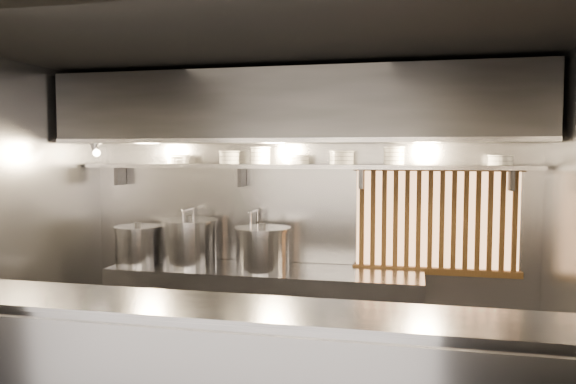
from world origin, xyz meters
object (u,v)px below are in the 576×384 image
at_px(stock_pot_left, 189,242).
at_px(stock_pot_right, 263,248).
at_px(stock_pot_mid, 138,244).
at_px(pendant_bulb, 286,158).
at_px(heat_lamp, 95,147).

relative_size(stock_pot_left, stock_pot_right, 0.97).
bearing_deg(stock_pot_mid, pendant_bulb, 3.13).
xyz_separation_m(stock_pot_mid, stock_pot_right, (1.31, -0.03, 0.02)).
bearing_deg(stock_pot_right, heat_lamp, -171.71).
distance_m(heat_lamp, pendant_bulb, 1.83).
height_order(heat_lamp, stock_pot_right, heat_lamp).
height_order(stock_pot_left, stock_pot_mid, stock_pot_left).
xyz_separation_m(pendant_bulb, stock_pot_mid, (-1.51, -0.08, -0.87)).
height_order(heat_lamp, stock_pot_mid, heat_lamp).
bearing_deg(heat_lamp, stock_pot_left, 21.06).
distance_m(pendant_bulb, stock_pot_right, 0.89).
bearing_deg(stock_pot_left, pendant_bulb, 1.97).
relative_size(heat_lamp, stock_pot_left, 0.60).
relative_size(heat_lamp, pendant_bulb, 1.87).
bearing_deg(stock_pot_left, heat_lamp, -158.94).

